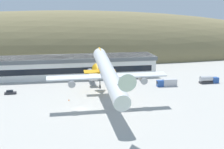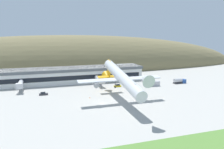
{
  "view_description": "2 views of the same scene",
  "coord_description": "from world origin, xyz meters",
  "px_view_note": "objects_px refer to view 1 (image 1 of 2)",
  "views": [
    {
      "loc": [
        -7.46,
        -97.09,
        33.01
      ],
      "look_at": [
        11.02,
        3.34,
        10.5
      ],
      "focal_mm": 50.0,
      "sensor_mm": 36.0,
      "label": 1
    },
    {
      "loc": [
        -24.1,
        -91.2,
        30.58
      ],
      "look_at": [
        6.2,
        4.3,
        12.27
      ],
      "focal_mm": 35.0,
      "sensor_mm": 36.0,
      "label": 2
    }
  ],
  "objects_px": {
    "terminal_building": "(40,66)",
    "jetway_1": "(92,74)",
    "cargo_airplane": "(108,74)",
    "service_car_0": "(10,93)",
    "service_car_1": "(116,84)",
    "box_truck": "(167,83)",
    "fuel_truck": "(209,80)",
    "traffic_cone_0": "(69,100)"
  },
  "relations": [
    {
      "from": "cargo_airplane",
      "to": "box_truck",
      "type": "height_order",
      "value": "cargo_airplane"
    },
    {
      "from": "terminal_building",
      "to": "service_car_1",
      "type": "xyz_separation_m",
      "value": [
        31.98,
        -21.33,
        -4.84
      ]
    },
    {
      "from": "service_car_0",
      "to": "fuel_truck",
      "type": "height_order",
      "value": "fuel_truck"
    },
    {
      "from": "jetway_1",
      "to": "cargo_airplane",
      "type": "height_order",
      "value": "cargo_airplane"
    },
    {
      "from": "terminal_building",
      "to": "traffic_cone_0",
      "type": "distance_m",
      "value": 41.23
    },
    {
      "from": "cargo_airplane",
      "to": "service_car_0",
      "type": "bearing_deg",
      "value": 145.49
    },
    {
      "from": "terminal_building",
      "to": "jetway_1",
      "type": "relative_size",
      "value": 7.83
    },
    {
      "from": "jetway_1",
      "to": "cargo_airplane",
      "type": "bearing_deg",
      "value": -87.73
    },
    {
      "from": "terminal_building",
      "to": "fuel_truck",
      "type": "relative_size",
      "value": 12.64
    },
    {
      "from": "cargo_airplane",
      "to": "box_truck",
      "type": "bearing_deg",
      "value": 39.43
    },
    {
      "from": "cargo_airplane",
      "to": "fuel_truck",
      "type": "relative_size",
      "value": 6.17
    },
    {
      "from": "terminal_building",
      "to": "jetway_1",
      "type": "bearing_deg",
      "value": -35.06
    },
    {
      "from": "jetway_1",
      "to": "service_car_1",
      "type": "distance_m",
      "value": 11.62
    },
    {
      "from": "cargo_airplane",
      "to": "box_truck",
      "type": "xyz_separation_m",
      "value": [
        29.18,
        23.99,
        -10.11
      ]
    },
    {
      "from": "fuel_truck",
      "to": "traffic_cone_0",
      "type": "distance_m",
      "value": 63.07
    },
    {
      "from": "service_car_1",
      "to": "terminal_building",
      "type": "bearing_deg",
      "value": 146.29
    },
    {
      "from": "traffic_cone_0",
      "to": "terminal_building",
      "type": "bearing_deg",
      "value": 106.15
    },
    {
      "from": "jetway_1",
      "to": "box_truck",
      "type": "relative_size",
      "value": 1.62
    },
    {
      "from": "service_car_1",
      "to": "fuel_truck",
      "type": "distance_m",
      "value": 40.8
    },
    {
      "from": "service_car_1",
      "to": "traffic_cone_0",
      "type": "distance_m",
      "value": 27.33
    },
    {
      "from": "terminal_building",
      "to": "traffic_cone_0",
      "type": "relative_size",
      "value": 188.13
    },
    {
      "from": "terminal_building",
      "to": "fuel_truck",
      "type": "height_order",
      "value": "terminal_building"
    },
    {
      "from": "cargo_airplane",
      "to": "traffic_cone_0",
      "type": "height_order",
      "value": "cargo_airplane"
    },
    {
      "from": "fuel_truck",
      "to": "service_car_0",
      "type": "bearing_deg",
      "value": -178.36
    },
    {
      "from": "cargo_airplane",
      "to": "service_car_0",
      "type": "height_order",
      "value": "cargo_airplane"
    },
    {
      "from": "fuel_truck",
      "to": "box_truck",
      "type": "distance_m",
      "value": 19.8
    },
    {
      "from": "terminal_building",
      "to": "box_truck",
      "type": "xyz_separation_m",
      "value": [
        52.94,
        -26.2,
        -4.02
      ]
    },
    {
      "from": "service_car_1",
      "to": "traffic_cone_0",
      "type": "bearing_deg",
      "value": -138.92
    },
    {
      "from": "service_car_0",
      "to": "box_truck",
      "type": "xyz_separation_m",
      "value": [
        63.24,
        0.58,
        0.82
      ]
    },
    {
      "from": "terminal_building",
      "to": "service_car_0",
      "type": "distance_m",
      "value": 29.1
    },
    {
      "from": "terminal_building",
      "to": "service_car_1",
      "type": "distance_m",
      "value": 38.75
    },
    {
      "from": "fuel_truck",
      "to": "traffic_cone_0",
      "type": "bearing_deg",
      "value": -166.35
    },
    {
      "from": "service_car_0",
      "to": "traffic_cone_0",
      "type": "bearing_deg",
      "value": -29.99
    },
    {
      "from": "cargo_airplane",
      "to": "service_car_1",
      "type": "xyz_separation_m",
      "value": [
        8.22,
        28.86,
        -10.93
      ]
    },
    {
      "from": "terminal_building",
      "to": "cargo_airplane",
      "type": "xyz_separation_m",
      "value": [
        23.75,
        -50.19,
        6.08
      ]
    },
    {
      "from": "jetway_1",
      "to": "cargo_airplane",
      "type": "xyz_separation_m",
      "value": [
        1.37,
        -34.48,
        7.56
      ]
    },
    {
      "from": "service_car_0",
      "to": "service_car_1",
      "type": "bearing_deg",
      "value": 7.34
    },
    {
      "from": "terminal_building",
      "to": "traffic_cone_0",
      "type": "bearing_deg",
      "value": -73.85
    },
    {
      "from": "box_truck",
      "to": "traffic_cone_0",
      "type": "xyz_separation_m",
      "value": [
        -41.56,
        -13.09,
        -1.16
      ]
    },
    {
      "from": "traffic_cone_0",
      "to": "fuel_truck",
      "type": "bearing_deg",
      "value": 13.65
    },
    {
      "from": "jetway_1",
      "to": "box_truck",
      "type": "xyz_separation_m",
      "value": [
        30.55,
        -10.49,
        -2.55
      ]
    },
    {
      "from": "fuel_truck",
      "to": "box_truck",
      "type": "height_order",
      "value": "fuel_truck"
    }
  ]
}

